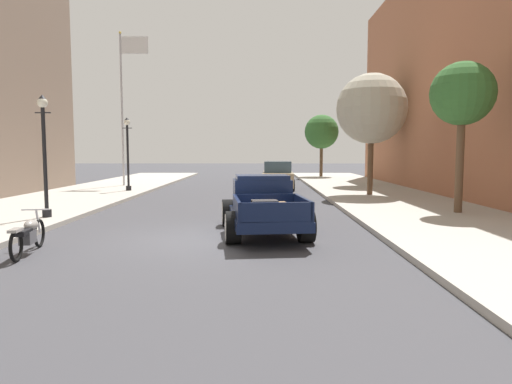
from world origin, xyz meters
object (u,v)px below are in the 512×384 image
street_lamp_far (128,148)px  street_tree_second (371,109)px  car_background_tan (278,176)px  flagpole (125,92)px  street_tree_third (372,108)px  motorcycle_parked (28,234)px  street_lamp_near (44,147)px  street_tree_farthest (322,132)px  street_tree_nearest (462,95)px  hotrod_truck_navy (262,205)px

street_lamp_far → street_tree_second: 12.60m
car_background_tan → street_tree_second: street_tree_second is taller
car_background_tan → flagpole: (-9.11, 1.04, 5.00)m
street_tree_second → street_tree_third: size_ratio=0.91×
motorcycle_parked → street_tree_third: street_tree_third is taller
street_lamp_near → street_tree_third: 19.45m
street_lamp_far → street_tree_second: (12.27, -2.19, 1.84)m
street_tree_farthest → street_tree_nearest: bearing=-85.4°
street_tree_third → motorcycle_parked: bearing=-122.8°
hotrod_truck_navy → street_lamp_near: size_ratio=1.32×
street_tree_nearest → street_lamp_far: bearing=148.2°
motorcycle_parked → street_lamp_near: street_lamp_near is taller
motorcycle_parked → flagpole: size_ratio=0.23×
flagpole → street_tree_second: (13.36, -5.76, -1.54)m
flagpole → street_tree_third: size_ratio=1.44×
street_tree_nearest → street_tree_second: 6.54m
car_background_tan → hotrod_truck_navy: bearing=-93.9°
flagpole → street_tree_nearest: size_ratio=1.80×
motorcycle_parked → street_tree_farthest: (10.05, 27.89, 3.34)m
hotrod_truck_navy → flagpole: (-8.15, 15.12, 5.02)m
motorcycle_parked → flagpole: (-3.04, 17.97, 5.33)m
flagpole → street_tree_farthest: (13.09, 9.92, -1.99)m
street_tree_third → car_background_tan: bearing=-166.4°
street_tree_third → street_lamp_near: bearing=-134.7°
flagpole → street_tree_second: flagpole is taller
flagpole → hotrod_truck_navy: bearing=-61.7°
hotrod_truck_navy → street_tree_farthest: street_tree_farthest is taller
hotrod_truck_navy → street_lamp_far: street_lamp_far is taller
motorcycle_parked → street_lamp_near: (-1.74, 4.60, 1.94)m
hotrod_truck_navy → street_tree_third: size_ratio=0.80×
hotrod_truck_navy → street_lamp_near: street_lamp_near is taller
street_lamp_far → street_tree_nearest: street_tree_nearest is taller
street_lamp_far → street_tree_third: (13.78, 3.93, 2.42)m
car_background_tan → flagpole: flagpole is taller
car_background_tan → street_tree_nearest: 12.94m
street_tree_nearest → street_tree_farthest: bearing=94.6°
street_lamp_far → hotrod_truck_navy: bearing=-58.5°
car_background_tan → street_lamp_near: size_ratio=1.13×
motorcycle_parked → street_tree_farthest: street_tree_farthest is taller
street_tree_second → street_tree_farthest: 15.69m
street_tree_nearest → street_tree_second: size_ratio=0.88×
motorcycle_parked → street_tree_third: bearing=57.2°
street_lamp_near → hotrod_truck_navy: bearing=-14.3°
motorcycle_parked → street_tree_farthest: size_ratio=0.42×
street_lamp_far → street_tree_third: size_ratio=0.61×
motorcycle_parked → street_tree_second: bearing=49.8°
hotrod_truck_navy → street_tree_farthest: size_ratio=1.01×
street_lamp_far → street_tree_farthest: size_ratio=0.77×
street_tree_nearest → car_background_tan: bearing=117.5°
street_tree_nearest → street_tree_second: street_tree_second is taller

